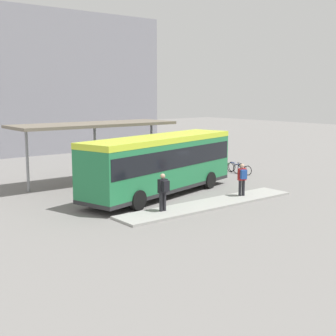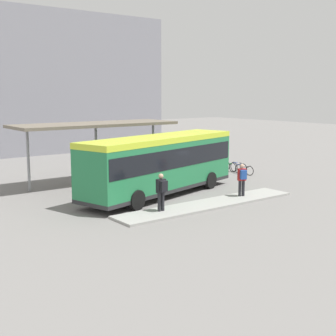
{
  "view_description": "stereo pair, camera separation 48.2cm",
  "coord_description": "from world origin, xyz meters",
  "px_view_note": "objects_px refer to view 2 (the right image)",
  "views": [
    {
      "loc": [
        -15.37,
        -20.1,
        5.61
      ],
      "look_at": [
        0.53,
        0.0,
        1.48
      ],
      "focal_mm": 50.0,
      "sensor_mm": 36.0,
      "label": 1
    },
    {
      "loc": [
        -14.99,
        -20.4,
        5.61
      ],
      "look_at": [
        0.53,
        0.0,
        1.48
      ],
      "focal_mm": 50.0,
      "sensor_mm": 36.0,
      "label": 2
    }
  ],
  "objects_px": {
    "bicycle_blue": "(239,168)",
    "bicycle_red": "(222,165)",
    "city_bus": "(160,161)",
    "potted_planter_near_shelter": "(147,176)",
    "bicycle_green": "(228,166)",
    "pedestrian_companion": "(242,178)",
    "pedestrian_waiting": "(162,190)",
    "bicycle_black": "(244,170)"
  },
  "relations": [
    {
      "from": "pedestrian_companion",
      "to": "bicycle_red",
      "type": "xyz_separation_m",
      "value": [
        5.78,
        7.59,
        -0.74
      ]
    },
    {
      "from": "bicycle_green",
      "to": "bicycle_blue",
      "type": "bearing_deg",
      "value": 14.66
    },
    {
      "from": "bicycle_black",
      "to": "pedestrian_companion",
      "type": "bearing_deg",
      "value": -54.82
    },
    {
      "from": "bicycle_blue",
      "to": "bicycle_red",
      "type": "xyz_separation_m",
      "value": [
        -0.04,
        1.69,
        0.01
      ]
    },
    {
      "from": "bicycle_black",
      "to": "bicycle_red",
      "type": "relative_size",
      "value": 0.89
    },
    {
      "from": "city_bus",
      "to": "pedestrian_companion",
      "type": "relative_size",
      "value": 6.21
    },
    {
      "from": "city_bus",
      "to": "bicycle_green",
      "type": "xyz_separation_m",
      "value": [
        8.63,
        3.48,
        -1.56
      ]
    },
    {
      "from": "city_bus",
      "to": "bicycle_black",
      "type": "distance_m",
      "value": 8.84
    },
    {
      "from": "bicycle_black",
      "to": "bicycle_blue",
      "type": "height_order",
      "value": "bicycle_blue"
    },
    {
      "from": "pedestrian_companion",
      "to": "bicycle_blue",
      "type": "distance_m",
      "value": 8.33
    },
    {
      "from": "city_bus",
      "to": "potted_planter_near_shelter",
      "type": "relative_size",
      "value": 9.21
    },
    {
      "from": "bicycle_black",
      "to": "potted_planter_near_shelter",
      "type": "xyz_separation_m",
      "value": [
        -7.62,
        0.85,
        0.27
      ]
    },
    {
      "from": "city_bus",
      "to": "pedestrian_companion",
      "type": "bearing_deg",
      "value": -62.2
    },
    {
      "from": "pedestrian_waiting",
      "to": "bicycle_green",
      "type": "distance_m",
      "value": 12.88
    },
    {
      "from": "pedestrian_companion",
      "to": "bicycle_blue",
      "type": "height_order",
      "value": "pedestrian_companion"
    },
    {
      "from": "bicycle_red",
      "to": "pedestrian_waiting",
      "type": "bearing_deg",
      "value": -54.11
    },
    {
      "from": "bicycle_red",
      "to": "potted_planter_near_shelter",
      "type": "bearing_deg",
      "value": -76.32
    },
    {
      "from": "city_bus",
      "to": "bicycle_red",
      "type": "relative_size",
      "value": 6.21
    },
    {
      "from": "bicycle_green",
      "to": "pedestrian_companion",
      "type": "bearing_deg",
      "value": -38.62
    },
    {
      "from": "bicycle_green",
      "to": "bicycle_red",
      "type": "distance_m",
      "value": 0.86
    },
    {
      "from": "pedestrian_companion",
      "to": "bicycle_red",
      "type": "relative_size",
      "value": 1.0
    },
    {
      "from": "bicycle_black",
      "to": "bicycle_green",
      "type": "distance_m",
      "value": 1.7
    },
    {
      "from": "pedestrian_waiting",
      "to": "pedestrian_companion",
      "type": "relative_size",
      "value": 1.02
    },
    {
      "from": "bicycle_blue",
      "to": "bicycle_green",
      "type": "relative_size",
      "value": 1.03
    },
    {
      "from": "pedestrian_waiting",
      "to": "bicycle_red",
      "type": "distance_m",
      "value": 13.47
    },
    {
      "from": "bicycle_black",
      "to": "bicycle_blue",
      "type": "relative_size",
      "value": 0.93
    },
    {
      "from": "pedestrian_waiting",
      "to": "bicycle_green",
      "type": "xyz_separation_m",
      "value": [
        10.96,
        6.73,
        -0.79
      ]
    },
    {
      "from": "bicycle_blue",
      "to": "potted_planter_near_shelter",
      "type": "height_order",
      "value": "potted_planter_near_shelter"
    },
    {
      "from": "city_bus",
      "to": "pedestrian_companion",
      "type": "distance_m",
      "value": 4.51
    },
    {
      "from": "potted_planter_near_shelter",
      "to": "bicycle_red",
      "type": "bearing_deg",
      "value": 12.07
    },
    {
      "from": "bicycle_black",
      "to": "potted_planter_near_shelter",
      "type": "bearing_deg",
      "value": -103.76
    },
    {
      "from": "pedestrian_waiting",
      "to": "city_bus",
      "type": "bearing_deg",
      "value": -34.64
    },
    {
      "from": "bicycle_black",
      "to": "bicycle_blue",
      "type": "distance_m",
      "value": 0.91
    },
    {
      "from": "bicycle_black",
      "to": "bicycle_red",
      "type": "bearing_deg",
      "value": 166.44
    },
    {
      "from": "city_bus",
      "to": "pedestrian_companion",
      "type": "xyz_separation_m",
      "value": [
        3.01,
        -3.27,
        -0.79
      ]
    },
    {
      "from": "bicycle_blue",
      "to": "bicycle_red",
      "type": "height_order",
      "value": "bicycle_red"
    },
    {
      "from": "pedestrian_waiting",
      "to": "bicycle_black",
      "type": "relative_size",
      "value": 1.15
    },
    {
      "from": "pedestrian_companion",
      "to": "potted_planter_near_shelter",
      "type": "distance_m",
      "value": 6.3
    },
    {
      "from": "city_bus",
      "to": "bicycle_green",
      "type": "height_order",
      "value": "city_bus"
    },
    {
      "from": "city_bus",
      "to": "bicycle_red",
      "type": "xyz_separation_m",
      "value": [
        8.78,
        4.32,
        -1.53
      ]
    },
    {
      "from": "potted_planter_near_shelter",
      "to": "bicycle_blue",
      "type": "bearing_deg",
      "value": -0.02
    },
    {
      "from": "pedestrian_waiting",
      "to": "bicycle_blue",
      "type": "bearing_deg",
      "value": -61.2
    }
  ]
}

